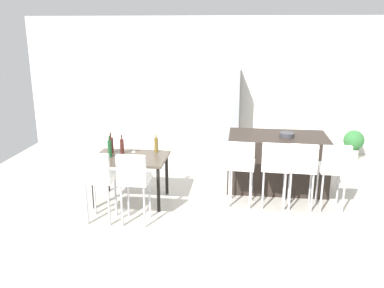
{
  "coord_description": "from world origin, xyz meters",
  "views": [
    {
      "loc": [
        -0.16,
        -6.1,
        2.69
      ],
      "look_at": [
        -0.95,
        0.24,
        0.85
      ],
      "focal_mm": 38.38,
      "sensor_mm": 36.0,
      "label": 1
    }
  ],
  "objects_px": {
    "bar_chair_right": "(303,165)",
    "dining_table": "(131,162)",
    "wine_bottle_inner": "(156,145)",
    "wine_bottle_far": "(110,148)",
    "bar_chair_left": "(241,163)",
    "wine_bottle_corner": "(122,146)",
    "wine_bottle_left": "(111,145)",
    "wine_glass_middle": "(133,145)",
    "refrigerator": "(222,113)",
    "kitchen_island": "(277,162)",
    "bar_chair_middle": "(275,164)",
    "bar_chair_far": "(334,166)",
    "dining_chair_near": "(98,176)",
    "dining_chair_far": "(134,177)",
    "fruit_bowl": "(287,135)",
    "potted_plant": "(354,142)"
  },
  "relations": [
    {
      "from": "bar_chair_right",
      "to": "dining_table",
      "type": "xyz_separation_m",
      "value": [
        -2.62,
        -0.04,
        -0.04
      ]
    },
    {
      "from": "wine_bottle_inner",
      "to": "wine_bottle_far",
      "type": "relative_size",
      "value": 0.89
    },
    {
      "from": "bar_chair_left",
      "to": "wine_bottle_corner",
      "type": "xyz_separation_m",
      "value": [
        -1.88,
        0.09,
        0.17
      ]
    },
    {
      "from": "wine_bottle_left",
      "to": "wine_glass_middle",
      "type": "xyz_separation_m",
      "value": [
        0.34,
        0.09,
        -0.01
      ]
    },
    {
      "from": "refrigerator",
      "to": "kitchen_island",
      "type": "bearing_deg",
      "value": -59.77
    },
    {
      "from": "refrigerator",
      "to": "dining_table",
      "type": "bearing_deg",
      "value": -115.55
    },
    {
      "from": "dining_table",
      "to": "bar_chair_middle",
      "type": "bearing_deg",
      "value": 0.93
    },
    {
      "from": "bar_chair_left",
      "to": "bar_chair_far",
      "type": "bearing_deg",
      "value": -0.0
    },
    {
      "from": "wine_glass_middle",
      "to": "refrigerator",
      "type": "height_order",
      "value": "refrigerator"
    },
    {
      "from": "kitchen_island",
      "to": "bar_chair_far",
      "type": "bearing_deg",
      "value": -48.63
    },
    {
      "from": "bar_chair_middle",
      "to": "dining_chair_near",
      "type": "distance_m",
      "value": 2.6
    },
    {
      "from": "bar_chair_left",
      "to": "wine_glass_middle",
      "type": "xyz_separation_m",
      "value": [
        -1.72,
        0.21,
        0.17
      ]
    },
    {
      "from": "wine_glass_middle",
      "to": "bar_chair_middle",
      "type": "bearing_deg",
      "value": -5.31
    },
    {
      "from": "wine_bottle_inner",
      "to": "refrigerator",
      "type": "relative_size",
      "value": 0.16
    },
    {
      "from": "bar_chair_left",
      "to": "dining_chair_far",
      "type": "relative_size",
      "value": 1.0
    },
    {
      "from": "fruit_bowl",
      "to": "kitchen_island",
      "type": "bearing_deg",
      "value": 155.07
    },
    {
      "from": "wine_bottle_inner",
      "to": "wine_bottle_corner",
      "type": "bearing_deg",
      "value": -163.11
    },
    {
      "from": "dining_table",
      "to": "wine_glass_middle",
      "type": "height_order",
      "value": "wine_glass_middle"
    },
    {
      "from": "dining_chair_far",
      "to": "wine_bottle_left",
      "type": "height_order",
      "value": "wine_bottle_left"
    },
    {
      "from": "kitchen_island",
      "to": "dining_table",
      "type": "distance_m",
      "value": 2.49
    },
    {
      "from": "wine_glass_middle",
      "to": "fruit_bowl",
      "type": "height_order",
      "value": "fruit_bowl"
    },
    {
      "from": "fruit_bowl",
      "to": "wine_bottle_corner",
      "type": "bearing_deg",
      "value": -165.01
    },
    {
      "from": "bar_chair_left",
      "to": "wine_bottle_left",
      "type": "bearing_deg",
      "value": 176.86
    },
    {
      "from": "bar_chair_left",
      "to": "potted_plant",
      "type": "relative_size",
      "value": 1.7
    },
    {
      "from": "wine_bottle_far",
      "to": "bar_chair_left",
      "type": "bearing_deg",
      "value": 2.19
    },
    {
      "from": "refrigerator",
      "to": "potted_plant",
      "type": "relative_size",
      "value": 2.99
    },
    {
      "from": "wine_glass_middle",
      "to": "refrigerator",
      "type": "distance_m",
      "value": 2.75
    },
    {
      "from": "bar_chair_middle",
      "to": "kitchen_island",
      "type": "bearing_deg",
      "value": 83.65
    },
    {
      "from": "bar_chair_middle",
      "to": "dining_table",
      "type": "height_order",
      "value": "bar_chair_middle"
    },
    {
      "from": "wine_bottle_left",
      "to": "dining_chair_far",
      "type": "bearing_deg",
      "value": -56.38
    },
    {
      "from": "kitchen_island",
      "to": "bar_chair_left",
      "type": "height_order",
      "value": "bar_chair_left"
    },
    {
      "from": "bar_chair_far",
      "to": "dining_table",
      "type": "height_order",
      "value": "bar_chair_far"
    },
    {
      "from": "bar_chair_middle",
      "to": "refrigerator",
      "type": "height_order",
      "value": "refrigerator"
    },
    {
      "from": "bar_chair_middle",
      "to": "potted_plant",
      "type": "distance_m",
      "value": 3.2
    },
    {
      "from": "wine_bottle_inner",
      "to": "dining_chair_far",
      "type": "bearing_deg",
      "value": -95.34
    },
    {
      "from": "bar_chair_far",
      "to": "wine_bottle_far",
      "type": "distance_m",
      "value": 3.38
    },
    {
      "from": "kitchen_island",
      "to": "bar_chair_right",
      "type": "height_order",
      "value": "bar_chair_right"
    },
    {
      "from": "dining_chair_near",
      "to": "wine_glass_middle",
      "type": "relative_size",
      "value": 6.03
    },
    {
      "from": "wine_bottle_left",
      "to": "refrigerator",
      "type": "distance_m",
      "value": 3.0
    },
    {
      "from": "bar_chair_far",
      "to": "dining_chair_near",
      "type": "bearing_deg",
      "value": -166.49
    },
    {
      "from": "dining_chair_far",
      "to": "wine_glass_middle",
      "type": "distance_m",
      "value": 1.05
    },
    {
      "from": "dining_table",
      "to": "dining_chair_near",
      "type": "xyz_separation_m",
      "value": [
        -0.25,
        -0.76,
        0.04
      ]
    },
    {
      "from": "dining_chair_near",
      "to": "wine_bottle_far",
      "type": "relative_size",
      "value": 3.09
    },
    {
      "from": "kitchen_island",
      "to": "bar_chair_left",
      "type": "relative_size",
      "value": 1.56
    },
    {
      "from": "wine_bottle_far",
      "to": "dining_chair_near",
      "type": "bearing_deg",
      "value": -85.28
    },
    {
      "from": "refrigerator",
      "to": "fruit_bowl",
      "type": "relative_size",
      "value": 7.59
    },
    {
      "from": "bar_chair_left",
      "to": "wine_bottle_corner",
      "type": "relative_size",
      "value": 3.33
    },
    {
      "from": "bar_chair_right",
      "to": "dining_chair_near",
      "type": "distance_m",
      "value": 2.98
    },
    {
      "from": "bar_chair_right",
      "to": "wine_bottle_inner",
      "type": "xyz_separation_m",
      "value": [
        -2.27,
        0.25,
        0.17
      ]
    },
    {
      "from": "dining_chair_near",
      "to": "dining_chair_far",
      "type": "xyz_separation_m",
      "value": [
        0.51,
        0.0,
        0.0
      ]
    }
  ]
}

